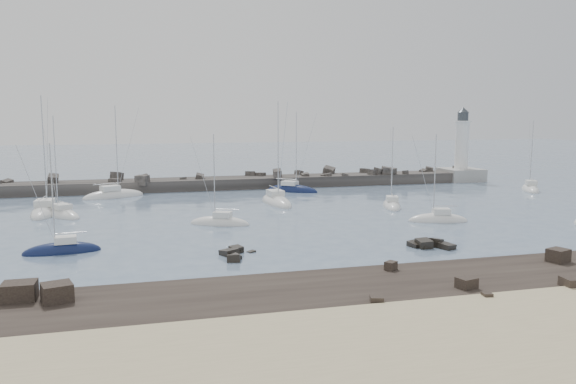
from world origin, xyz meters
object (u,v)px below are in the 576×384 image
at_px(sailboat_2, 62,251).
at_px(lighthouse, 461,164).
at_px(sailboat_1, 61,215).
at_px(sailboat_4, 113,196).
at_px(sailboat_9, 392,206).
at_px(sailboat_6, 276,203).
at_px(sailboat_8, 438,220).
at_px(sailboat_5, 220,223).
at_px(sailboat_7, 292,190).
at_px(sailboat_3, 46,212).
at_px(sailboat_11, 530,190).

bearing_deg(sailboat_2, lighthouse, 32.06).
bearing_deg(sailboat_1, sailboat_2, -82.55).
relative_size(sailboat_4, sailboat_9, 1.27).
height_order(lighthouse, sailboat_2, lighthouse).
distance_m(sailboat_1, sailboat_6, 28.24).
xyz_separation_m(sailboat_6, sailboat_8, (15.15, -17.97, -0.01)).
distance_m(sailboat_5, sailboat_7, 29.57).
bearing_deg(sailboat_4, sailboat_2, -94.88).
bearing_deg(sailboat_3, sailboat_7, 19.14).
height_order(lighthouse, sailboat_4, lighthouse).
distance_m(sailboat_6, sailboat_9, 16.00).
bearing_deg(sailboat_2, sailboat_1, 97.45).
xyz_separation_m(sailboat_1, sailboat_8, (43.27, -15.41, 0.01)).
height_order(sailboat_3, sailboat_7, sailboat_3).
bearing_deg(sailboat_7, sailboat_1, -156.67).
bearing_deg(sailboat_3, sailboat_5, -32.37).
distance_m(sailboat_1, sailboat_11, 72.14).
xyz_separation_m(lighthouse, sailboat_6, (-40.84, -18.80, -2.94)).
bearing_deg(sailboat_6, lighthouse, 24.71).
xyz_separation_m(sailboat_5, sailboat_11, (53.67, 15.88, 0.02)).
relative_size(sailboat_5, sailboat_9, 0.95).
bearing_deg(sailboat_6, sailboat_7, 65.09).
height_order(sailboat_2, sailboat_8, sailboat_8).
xyz_separation_m(sailboat_3, sailboat_9, (44.59, -6.42, -0.01)).
height_order(lighthouse, sailboat_1, lighthouse).
xyz_separation_m(sailboat_7, sailboat_8, (9.60, -29.93, 0.00)).
relative_size(sailboat_2, sailboat_6, 0.70).
bearing_deg(lighthouse, sailboat_4, -174.19).
relative_size(sailboat_4, sailboat_7, 1.07).
relative_size(sailboat_4, sailboat_5, 1.34).
bearing_deg(sailboat_11, sailboat_5, -163.51).
bearing_deg(sailboat_6, sailboat_4, 151.21).
bearing_deg(sailboat_9, sailboat_8, -86.47).
bearing_deg(sailboat_5, lighthouse, 32.34).
bearing_deg(sailboat_1, sailboat_3, 133.11).
bearing_deg(sailboat_2, sailboat_8, 6.71).
distance_m(sailboat_4, sailboat_6, 25.66).
xyz_separation_m(sailboat_2, sailboat_8, (40.63, 4.78, 0.01)).
distance_m(sailboat_5, sailboat_9, 25.14).
xyz_separation_m(lighthouse, sailboat_3, (-70.97, -19.22, -2.94)).
height_order(sailboat_8, sailboat_9, sailboat_9).
height_order(sailboat_9, sailboat_11, sailboat_11).
distance_m(lighthouse, sailboat_4, 63.72).
distance_m(lighthouse, sailboat_2, 78.32).
bearing_deg(sailboat_9, sailboat_6, 154.69).
bearing_deg(sailboat_7, sailboat_11, -13.74).
bearing_deg(sailboat_7, sailboat_3, -160.86).
height_order(sailboat_5, sailboat_9, sailboat_9).
distance_m(sailboat_1, sailboat_2, 20.36).
xyz_separation_m(sailboat_6, sailboat_11, (43.83, 2.60, 0.00)).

